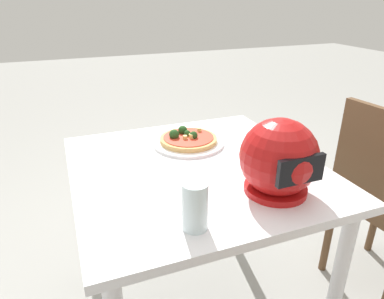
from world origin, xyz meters
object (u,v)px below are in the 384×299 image
(motorcycle_helmet, at_px, (279,159))
(drinking_glass, at_px, (195,206))
(pizza, at_px, (188,138))
(dining_table, at_px, (196,189))
(chair_side, at_px, (384,196))

(motorcycle_helmet, distance_m, drinking_glass, 0.32)
(motorcycle_helmet, bearing_deg, pizza, -74.48)
(dining_table, distance_m, chair_side, 0.82)
(pizza, bearing_deg, drinking_glass, 71.47)
(dining_table, bearing_deg, chair_side, 168.50)
(chair_side, bearing_deg, motorcycle_helmet, 8.50)
(pizza, height_order, chair_side, chair_side)
(motorcycle_helmet, relative_size, drinking_glass, 1.77)
(pizza, relative_size, motorcycle_helmet, 0.98)
(pizza, distance_m, drinking_glass, 0.56)
(dining_table, xyz_separation_m, motorcycle_helmet, (-0.17, 0.26, 0.21))
(dining_table, xyz_separation_m, pizza, (-0.04, -0.20, 0.12))
(pizza, bearing_deg, motorcycle_helmet, 105.52)
(dining_table, relative_size, pizza, 3.79)
(motorcycle_helmet, xyz_separation_m, drinking_glass, (0.30, 0.08, -0.05))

